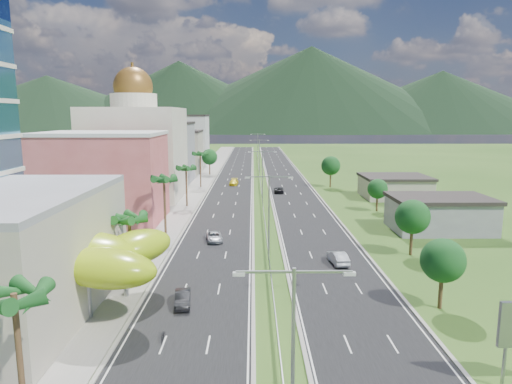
{
  "coord_description": "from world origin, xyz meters",
  "views": [
    {
      "loc": [
        -2.02,
        -46.4,
        18.4
      ],
      "look_at": [
        -1.56,
        21.09,
        7.0
      ],
      "focal_mm": 32.0,
      "sensor_mm": 36.0,
      "label": 1
    }
  ],
  "objects": [
    {
      "name": "pink_shophouse",
      "position": [
        -28.0,
        32.0,
        7.5
      ],
      "size": [
        20.0,
        15.0,
        15.0
      ],
      "primitive_type": "cube",
      "color": "#C45250",
      "rests_on": "ground"
    },
    {
      "name": "midrise_grey",
      "position": [
        -27.0,
        80.0,
        8.0
      ],
      "size": [
        16.0,
        15.0,
        16.0
      ],
      "primitive_type": "cube",
      "color": "gray",
      "rests_on": "ground"
    },
    {
      "name": "leafy_tree_rb",
      "position": [
        19.0,
        12.0,
        5.18
      ],
      "size": [
        4.55,
        4.55,
        7.47
      ],
      "color": "#47301C",
      "rests_on": "ground"
    },
    {
      "name": "shed_far",
      "position": [
        30.0,
        55.0,
        2.2
      ],
      "size": [
        14.0,
        12.0,
        4.4
      ],
      "primitive_type": "cube",
      "color": "#BBB49A",
      "rests_on": "ground"
    },
    {
      "name": "palm_tree_e",
      "position": [
        -15.5,
        70.0,
        8.31
      ],
      "size": [
        3.6,
        3.6,
        9.4
      ],
      "color": "#47301C",
      "rests_on": "ground"
    },
    {
      "name": "palm_tree_a",
      "position": [
        -15.5,
        -22.0,
        8.02
      ],
      "size": [
        3.6,
        3.6,
        9.1
      ],
      "color": "#47301C",
      "rests_on": "ground"
    },
    {
      "name": "palm_tree_c",
      "position": [
        -15.5,
        22.0,
        8.5
      ],
      "size": [
        3.6,
        3.6,
        9.6
      ],
      "color": "#47301C",
      "rests_on": "ground"
    },
    {
      "name": "leafy_tree_rc",
      "position": [
        22.0,
        40.0,
        4.37
      ],
      "size": [
        3.85,
        3.85,
        6.33
      ],
      "color": "#47301C",
      "rests_on": "ground"
    },
    {
      "name": "streetlight_median_e",
      "position": [
        0.0,
        140.0,
        6.75
      ],
      "size": [
        6.04,
        0.25,
        11.0
      ],
      "color": "gray",
      "rests_on": "ground"
    },
    {
      "name": "streetlight_median_b",
      "position": [
        0.0,
        10.0,
        6.75
      ],
      "size": [
        6.04,
        0.25,
        11.0
      ],
      "color": "gray",
      "rests_on": "ground"
    },
    {
      "name": "car_yellow_far_left",
      "position": [
        -7.1,
        73.67,
        0.81
      ],
      "size": [
        2.43,
        5.43,
        1.55
      ],
      "primitive_type": "imported",
      "rotation": [
        0.0,
        0.0,
        -0.05
      ],
      "color": "yellow",
      "rests_on": "road_left"
    },
    {
      "name": "car_silver_right",
      "position": [
        8.6,
        8.33,
        0.83
      ],
      "size": [
        2.25,
        4.96,
        1.58
      ],
      "primitive_type": "imported",
      "rotation": [
        0.0,
        0.0,
        3.27
      ],
      "color": "#A9ABB1",
      "rests_on": "road_right"
    },
    {
      "name": "car_silver_mid_left",
      "position": [
        -7.74,
        18.81,
        0.7
      ],
      "size": [
        2.94,
        5.04,
        1.32
      ],
      "primitive_type": "imported",
      "rotation": [
        0.0,
        0.0,
        0.17
      ],
      "color": "#9EA0A5",
      "rests_on": "road_left"
    },
    {
      "name": "ground",
      "position": [
        0.0,
        0.0,
        0.0
      ],
      "size": [
        500.0,
        500.0,
        0.0
      ],
      "primitive_type": "plane",
      "color": "#2D5119",
      "rests_on": "ground"
    },
    {
      "name": "median_guardrail",
      "position": [
        0.0,
        71.99,
        0.62
      ],
      "size": [
        0.1,
        216.06,
        0.76
      ],
      "color": "gray",
      "rests_on": "ground"
    },
    {
      "name": "mountain_ridge",
      "position": [
        60.0,
        450.0,
        0.0
      ],
      "size": [
        860.0,
        140.0,
        90.0
      ],
      "primitive_type": null,
      "color": "black",
      "rests_on": "ground"
    },
    {
      "name": "midrise_beige",
      "position": [
        -27.0,
        102.0,
        6.5
      ],
      "size": [
        16.0,
        15.0,
        13.0
      ],
      "primitive_type": "cube",
      "color": "#BBB49A",
      "rests_on": "ground"
    },
    {
      "name": "midrise_white",
      "position": [
        -27.0,
        125.0,
        9.0
      ],
      "size": [
        16.0,
        15.0,
        18.0
      ],
      "primitive_type": "cube",
      "color": "silver",
      "rests_on": "ground"
    },
    {
      "name": "motorcycle",
      "position": [
        -9.46,
        -11.21,
        0.59
      ],
      "size": [
        0.69,
        1.75,
        1.09
      ],
      "primitive_type": "imported",
      "rotation": [
        0.0,
        0.0,
        0.1
      ],
      "color": "black",
      "rests_on": "road_left"
    },
    {
      "name": "leafy_tree_rd",
      "position": [
        18.0,
        70.0,
        5.58
      ],
      "size": [
        4.9,
        4.9,
        8.05
      ],
      "color": "#47301C",
      "rests_on": "ground"
    },
    {
      "name": "domed_building",
      "position": [
        -28.0,
        55.0,
        11.35
      ],
      "size": [
        20.0,
        20.0,
        28.7
      ],
      "color": "beige",
      "rests_on": "ground"
    },
    {
      "name": "leafy_tree_lfar",
      "position": [
        -15.5,
        95.0,
        5.58
      ],
      "size": [
        4.9,
        4.9,
        8.05
      ],
      "color": "#47301C",
      "rests_on": "ground"
    },
    {
      "name": "palm_tree_d",
      "position": [
        -15.5,
        45.0,
        7.54
      ],
      "size": [
        3.6,
        3.6,
        8.6
      ],
      "color": "#47301C",
      "rests_on": "ground"
    },
    {
      "name": "shed_near",
      "position": [
        28.0,
        25.0,
        2.5
      ],
      "size": [
        15.0,
        10.0,
        5.0
      ],
      "primitive_type": "cube",
      "color": "gray",
      "rests_on": "ground"
    },
    {
      "name": "leafy_tree_ra",
      "position": [
        16.0,
        -5.0,
        4.78
      ],
      "size": [
        4.2,
        4.2,
        6.9
      ],
      "color": "#47301C",
      "rests_on": "ground"
    },
    {
      "name": "road_right",
      "position": [
        7.5,
        90.0,
        0.02
      ],
      "size": [
        11.0,
        260.0,
        0.04
      ],
      "primitive_type": "cube",
      "color": "black",
      "rests_on": "ground"
    },
    {
      "name": "streetlight_median_a",
      "position": [
        0.0,
        -25.0,
        6.75
      ],
      "size": [
        6.04,
        0.25,
        11.0
      ],
      "color": "gray",
      "rests_on": "ground"
    },
    {
      "name": "car_dark_far_right",
      "position": [
        4.2,
        61.44,
        0.7
      ],
      "size": [
        2.36,
        4.84,
        1.32
      ],
      "primitive_type": "imported",
      "rotation": [
        0.0,
        0.0,
        3.11
      ],
      "color": "black",
      "rests_on": "road_right"
    },
    {
      "name": "sidewalk_left",
      "position": [
        -17.0,
        90.0,
        0.06
      ],
      "size": [
        7.0,
        260.0,
        0.12
      ],
      "primitive_type": "cube",
      "color": "gray",
      "rests_on": "ground"
    },
    {
      "name": "car_dark_left",
      "position": [
        -8.9,
        -4.19,
        0.74
      ],
      "size": [
        1.98,
        4.37,
        1.39
      ],
      "primitive_type": "imported",
      "rotation": [
        0.0,
        0.0,
        0.12
      ],
      "color": "black",
      "rests_on": "road_left"
    },
    {
      "name": "streetlight_median_d",
      "position": [
        0.0,
        95.0,
        6.75
      ],
      "size": [
        6.04,
        0.25,
        11.0
      ],
      "color": "gray",
      "rests_on": "ground"
    },
    {
      "name": "lime_canopy",
      "position": [
        -20.0,
        -4.0,
        4.99
      ],
      "size": [
        18.0,
        15.0,
        7.4
      ],
      "color": "#98BA12",
      "rests_on": "ground"
    },
    {
      "name": "road_left",
      "position": [
        -7.5,
        90.0,
        0.02
      ],
      "size": [
        11.0,
        260.0,
        0.04
      ],
      "primitive_type": "cube",
      "color": "black",
      "rests_on": "ground"
    },
    {
      "name": "palm_tree_b",
      "position": [
        -15.5,
        2.0,
        7.06
      ],
      "size": [
        3.6,
        3.6,
        8.1
      ],
      "color": "#47301C",
      "rests_on": "ground"
    },
    {
      "name": "streetlight_median_c",
      "position": [
        0.0,
        50.0,
        6.75
      ],
      "size": [
        6.04,
        0.25,
        11.0
      ],
      "color": "gray",
      "rests_on": "ground"
    }
  ]
}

